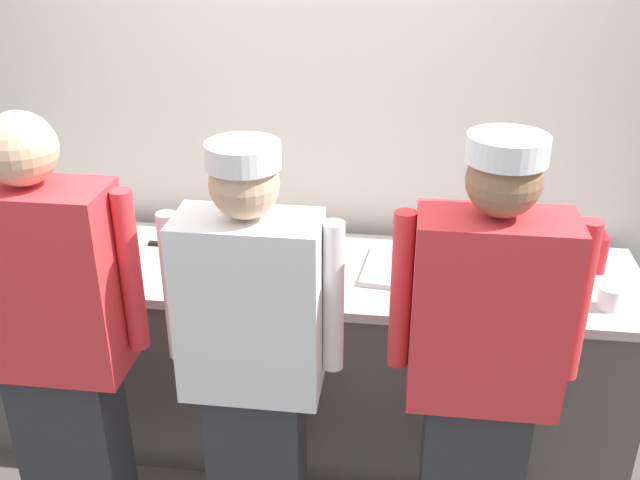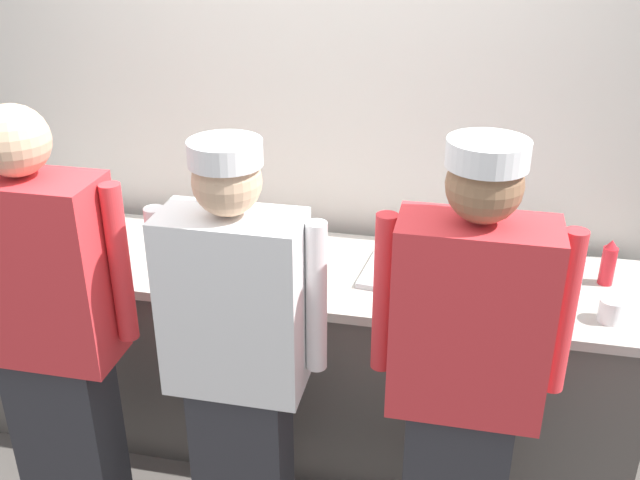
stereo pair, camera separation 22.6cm
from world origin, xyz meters
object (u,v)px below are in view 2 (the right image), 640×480
mixing_bowl_steel (541,267)px  chef_center (238,359)px  plate_stack_front (273,263)px  ramekin_green_sauce (229,241)px  deli_cup (611,310)px  ramekin_yellow_sauce (227,255)px  chefs_knife (181,240)px  chef_far_right (464,379)px  chef_near_left (50,334)px  ramekin_red_sauce (97,242)px  sheet_tray (427,276)px  ramekin_orange_sauce (58,229)px  squeeze_bottle_primary (608,263)px

mixing_bowl_steel → chef_center: bearing=-142.7°
plate_stack_front → ramekin_green_sauce: (-0.26, 0.20, -0.02)m
chef_center → deli_cup: chef_center is taller
ramekin_yellow_sauce → mixing_bowl_steel: bearing=4.1°
plate_stack_front → chefs_knife: size_ratio=0.88×
mixing_bowl_steel → chef_far_right: bearing=-109.6°
mixing_bowl_steel → plate_stack_front: bearing=-172.0°
mixing_bowl_steel → ramekin_green_sauce: size_ratio=3.00×
chef_near_left → chefs_knife: 0.88m
deli_cup → plate_stack_front: bearing=175.6°
ramekin_red_sauce → chefs_knife: 0.37m
chefs_knife → ramekin_yellow_sauce: bearing=-27.6°
chef_near_left → plate_stack_front: 0.91m
chef_far_right → ramekin_red_sauce: chef_far_right is taller
chef_center → ramekin_red_sauce: (-0.88, 0.70, 0.02)m
ramekin_red_sauce → chef_near_left: bearing=-74.1°
sheet_tray → ramekin_yellow_sauce: bearing=-178.3°
chef_near_left → ramekin_green_sauce: 0.94m
chef_far_right → sheet_tray: size_ratio=3.34×
ramekin_green_sauce → mixing_bowl_steel: bearing=-2.2°
chef_near_left → sheet_tray: (1.25, 0.75, -0.03)m
sheet_tray → ramekin_red_sauce: (-1.46, -0.01, 0.01)m
ramekin_orange_sauce → chefs_knife: ramekin_orange_sauce is taller
squeeze_bottle_primary → chef_center: bearing=-147.4°
chef_far_right → ramekin_orange_sauce: bearing=157.4°
deli_cup → sheet_tray: bearing=164.8°
chef_far_right → chefs_knife: bearing=147.6°
chef_center → ramekin_orange_sauce: chef_center is taller
chef_near_left → mixing_bowl_steel: 1.89m
ramekin_orange_sauce → squeeze_bottle_primary: bearing=0.7°
mixing_bowl_steel → ramekin_red_sauce: 1.91m
chef_near_left → sheet_tray: 1.46m
plate_stack_front → chef_far_right: bearing=-37.6°
chef_near_left → squeeze_bottle_primary: bearing=23.8°
ramekin_yellow_sauce → chefs_knife: ramekin_yellow_sauce is taller
chef_far_right → deli_cup: 0.73m
squeeze_bottle_primary → ramekin_orange_sauce: 2.42m
chef_center → chef_near_left: bearing=-176.6°
plate_stack_front → ramekin_red_sauce: plate_stack_front is taller
plate_stack_front → chefs_knife: bearing=157.7°
chef_center → ramekin_yellow_sauce: size_ratio=16.56×
ramekin_yellow_sauce → ramekin_green_sauce: (-0.04, 0.14, -0.00)m
plate_stack_front → mixing_bowl_steel: bearing=8.0°
sheet_tray → ramekin_yellow_sauce: (-0.85, -0.02, 0.01)m
chef_far_right → deli_cup: chef_far_right is taller
mixing_bowl_steel → ramekin_yellow_sauce: 1.30m
ramekin_red_sauce → deli_cup: (2.15, -0.17, 0.02)m
chef_far_right → chefs_knife: (-1.29, 0.82, -0.03)m
ramekin_orange_sauce → chefs_knife: size_ratio=0.31×
ramekin_green_sauce → ramekin_yellow_sauce: bearing=-73.2°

